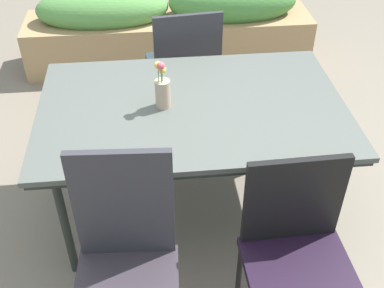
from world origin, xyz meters
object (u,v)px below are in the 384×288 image
(chair_near_right, at_px, (297,252))
(chair_far_side, at_px, (184,64))
(dining_table, at_px, (192,112))
(planter_box, at_px, (170,26))
(flower_vase, at_px, (162,89))
(chair_near_left, at_px, (126,258))

(chair_near_right, bearing_deg, chair_far_side, -80.44)
(dining_table, distance_m, chair_near_right, 0.91)
(planter_box, bearing_deg, chair_near_right, -82.50)
(chair_far_side, distance_m, chair_near_right, 1.67)
(chair_near_right, relative_size, flower_vase, 3.53)
(dining_table, xyz_separation_m, chair_far_side, (0.03, 0.82, -0.17))
(chair_far_side, relative_size, chair_near_right, 1.01)
(dining_table, bearing_deg, chair_near_right, -66.78)
(dining_table, xyz_separation_m, chair_near_right, (0.35, -0.82, -0.16))
(chair_near_left, relative_size, flower_vase, 3.95)
(chair_near_right, bearing_deg, planter_box, -83.95)
(flower_vase, height_order, planter_box, flower_vase)
(chair_far_side, relative_size, flower_vase, 3.55)
(chair_near_right, height_order, planter_box, chair_near_right)
(chair_near_left, distance_m, planter_box, 2.68)
(chair_near_left, xyz_separation_m, flower_vase, (0.20, 0.82, 0.26))
(flower_vase, bearing_deg, chair_near_left, -103.85)
(dining_table, xyz_separation_m, chair_near_left, (-0.35, -0.82, -0.11))
(chair_far_side, distance_m, chair_near_left, 1.68)
(flower_vase, relative_size, planter_box, 0.11)
(dining_table, distance_m, chair_near_left, 0.89)
(planter_box, bearing_deg, chair_far_side, -88.31)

